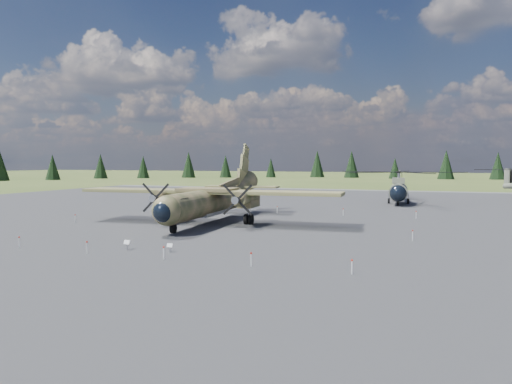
% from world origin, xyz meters
% --- Properties ---
extents(ground, '(500.00, 500.00, 0.00)m').
position_xyz_m(ground, '(0.00, 0.00, 0.00)').
color(ground, '#58632C').
rests_on(ground, ground).
extents(apron, '(120.00, 120.00, 0.04)m').
position_xyz_m(apron, '(0.00, 10.00, 0.00)').
color(apron, slate).
rests_on(apron, ground).
extents(transport_plane, '(27.31, 24.77, 8.99)m').
position_xyz_m(transport_plane, '(-3.60, 5.17, 2.58)').
color(transport_plane, '#3C4324').
rests_on(transport_plane, ground).
extents(helicopter_near, '(20.27, 23.11, 4.85)m').
position_xyz_m(helicopter_near, '(12.66, 34.21, 3.44)').
color(helicopter_near, slate).
rests_on(helicopter_near, ground).
extents(info_placard_left, '(0.45, 0.20, 0.70)m').
position_xyz_m(info_placard_left, '(-2.27, -11.38, 0.47)').
color(info_placard_left, gray).
rests_on(info_placard_left, ground).
extents(info_placard_right, '(0.41, 0.22, 0.61)m').
position_xyz_m(info_placard_right, '(1.03, -11.09, 0.41)').
color(info_placard_right, gray).
rests_on(info_placard_right, ground).
extents(barrier_fence, '(33.12, 29.62, 0.85)m').
position_xyz_m(barrier_fence, '(-0.46, -0.08, 0.51)').
color(barrier_fence, silver).
rests_on(barrier_fence, ground).
extents(treeline, '(307.18, 310.21, 10.97)m').
position_xyz_m(treeline, '(2.23, 8.66, 4.70)').
color(treeline, black).
rests_on(treeline, ground).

